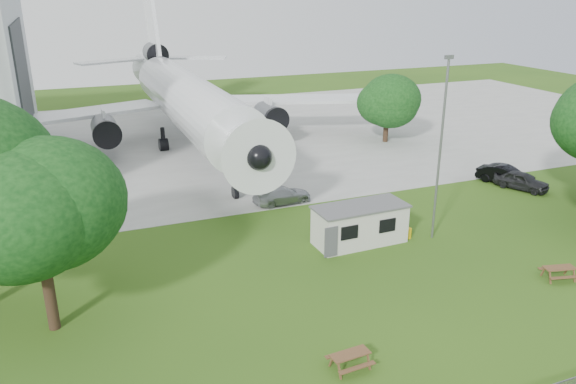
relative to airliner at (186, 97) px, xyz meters
name	(u,v)px	position (x,y,z in m)	size (l,w,h in m)	color
ground	(372,306)	(2.00, -35.86, -5.27)	(160.00, 160.00, 0.00)	#426B1B
concrete_apron	(202,139)	(2.00, 2.14, -5.25)	(120.00, 46.00, 0.03)	#B7B7B2
airliner	(186,97)	(0.00, 0.00, 0.00)	(46.36, 47.73, 17.69)	white
site_cabin	(360,224)	(5.22, -28.52, -3.96)	(6.79, 2.88, 2.62)	beige
picnic_west	(350,368)	(-1.53, -39.98, -5.27)	(1.80, 1.50, 0.76)	brown
picnic_east	(557,279)	(13.54, -37.25, -5.27)	(1.80, 1.50, 0.76)	brown
lamp_mast	(440,152)	(10.20, -29.66, 0.73)	(0.16, 0.16, 12.00)	slate
tree_west_small	(37,217)	(-13.70, -31.72, 0.69)	(7.35, 7.35, 9.65)	#382619
tree_far_apron	(388,101)	(20.48, -6.54, -0.77)	(6.44, 6.44, 7.73)	#382619
car_ne_hatch	(521,181)	(22.91, -24.29, -4.52)	(1.77, 4.40, 1.50)	black
car_ne_sedan	(505,175)	(22.65, -22.69, -4.49)	(1.66, 4.76, 1.57)	black
car_apron_van	(282,195)	(3.08, -19.87, -4.59)	(1.89, 4.66, 1.35)	#A8ABAF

